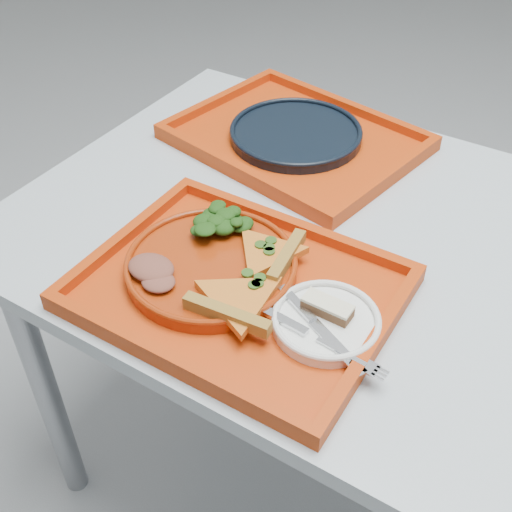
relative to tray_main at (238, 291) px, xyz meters
The scene contains 13 objects.
table 0.39m from the tray_main, 33.76° to the left, with size 1.60×0.80×0.75m.
tray_main is the anchor object (origin of this frame).
tray_far 0.44m from the tray_main, 108.19° to the left, with size 0.45×0.35×0.01m, color #B23309.
dinner_plate 0.06m from the tray_main, 169.70° to the left, with size 0.26×0.26×0.02m, color #922A09.
side_plate 0.15m from the tray_main, ahead, with size 0.15×0.15×0.01m, color white.
navy_plate 0.44m from the tray_main, 108.19° to the left, with size 0.26×0.26×0.02m, color black.
pizza_slice_a 0.06m from the tray_main, 54.44° to the right, with size 0.15×0.13×0.02m, color gold, non-canonical shape.
pizza_slice_b 0.08m from the tray_main, 83.34° to the left, with size 0.13×0.11×0.02m, color gold, non-canonical shape.
salad_heap 0.12m from the tray_main, 133.97° to the left, with size 0.09×0.08×0.04m, color black.
meat_portion 0.13m from the tray_main, 154.26° to the right, with size 0.07×0.06×0.02m, color brown.
dessert_bar 0.14m from the tray_main, ahead, with size 0.07×0.03×0.02m.
knife 0.15m from the tray_main, ahead, with size 0.18×0.02×0.01m, color silver.
fork 0.16m from the tray_main, 14.80° to the right, with size 0.18×0.02×0.01m, color silver.
Camera 1 is at (0.07, -0.78, 1.42)m, focal length 45.00 mm.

